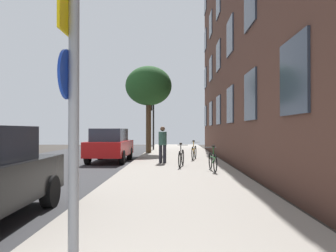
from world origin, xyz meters
TOP-DOWN VIEW (x-y plane):
  - ground_plane at (-2.40, 15.00)m, footprint 41.80×41.80m
  - road_asphalt at (-4.50, 15.00)m, footprint 7.00×38.00m
  - sidewalk at (1.10, 15.00)m, footprint 4.20×38.00m
  - building_facade at (3.69, 14.50)m, footprint 0.56×27.00m
  - sign_post at (-0.21, 2.77)m, footprint 0.16×0.60m
  - traffic_light at (-0.72, 24.51)m, footprint 0.43×0.24m
  - tree_near at (-0.71, 20.95)m, footprint 2.93×2.93m
  - bicycle_0 at (2.29, 11.24)m, footprint 0.42×1.60m
  - bicycle_1 at (1.20, 12.67)m, footprint 0.42×1.64m
  - bicycle_2 at (1.90, 16.09)m, footprint 0.48×1.71m
  - pedestrian_0 at (0.42, 14.17)m, footprint 0.45×0.45m
  - car_1 at (-2.20, 15.78)m, footprint 1.79×4.13m

SIDE VIEW (x-z plane):
  - ground_plane at x=-2.40m, z-range 0.00..0.00m
  - road_asphalt at x=-4.50m, z-range 0.00..0.01m
  - sidewalk at x=1.10m, z-range 0.00..0.12m
  - bicycle_0 at x=2.29m, z-range 0.02..0.93m
  - bicycle_1 at x=1.20m, z-range 0.02..0.95m
  - bicycle_2 at x=1.90m, z-range 0.02..0.96m
  - car_1 at x=-2.20m, z-range 0.03..1.65m
  - pedestrian_0 at x=0.42m, z-range 0.23..1.83m
  - sign_post at x=-0.21m, z-range 0.38..3.50m
  - traffic_light at x=-0.72m, z-range 0.81..4.54m
  - tree_near at x=-0.71m, z-range 1.58..7.07m
  - building_facade at x=3.69m, z-range 0.02..13.27m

